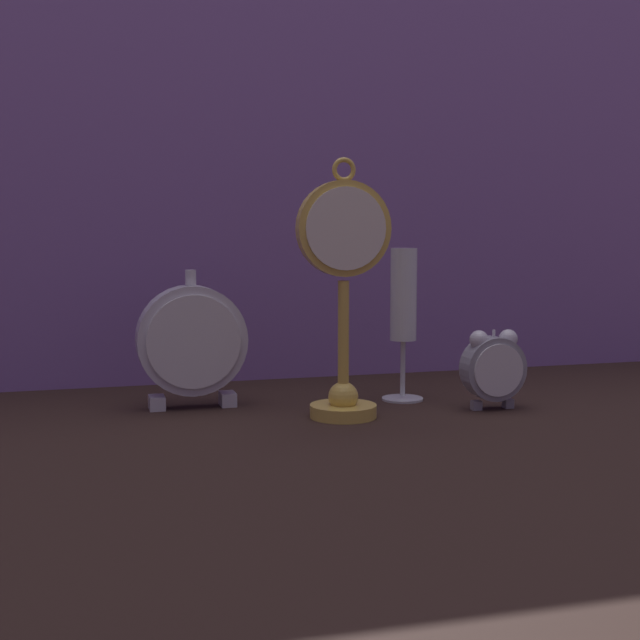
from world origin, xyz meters
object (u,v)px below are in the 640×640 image
alarm_clock_twin_bell (493,365)px  mantel_clock_silver (192,342)px  champagne_flute (403,308)px  pocket_watch_on_stand (344,295)px

alarm_clock_twin_bell → mantel_clock_silver: bearing=163.1°
champagne_flute → alarm_clock_twin_bell: bearing=-44.3°
mantel_clock_silver → champagne_flute: champagne_flute is taller
mantel_clock_silver → champagne_flute: size_ratio=0.87×
alarm_clock_twin_bell → mantel_clock_silver: mantel_clock_silver is taller
pocket_watch_on_stand → alarm_clock_twin_bell: size_ratio=3.08×
pocket_watch_on_stand → champagne_flute: (0.11, 0.08, -0.03)m
alarm_clock_twin_bell → mantel_clock_silver: 0.39m
alarm_clock_twin_bell → champagne_flute: bearing=135.7°
mantel_clock_silver → pocket_watch_on_stand: bearing=-32.2°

